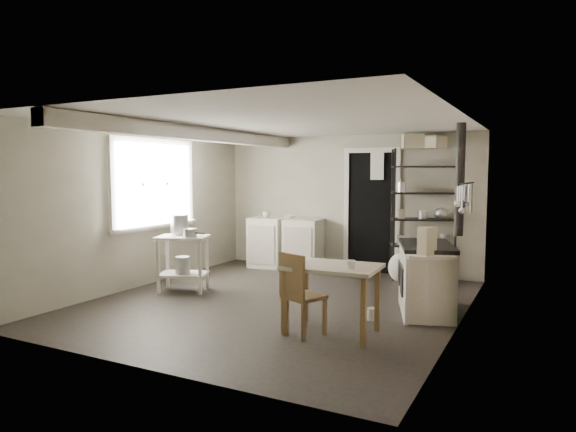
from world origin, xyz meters
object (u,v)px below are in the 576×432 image
at_px(chair, 304,289).
at_px(flour_sack, 400,266).
at_px(stockpot, 179,224).
at_px(base_cabinets, 286,242).
at_px(work_table, 332,298).
at_px(stove, 426,277).
at_px(shelf_rack, 423,219).
at_px(prep_table, 183,263).

xyz_separation_m(chair, flour_sack, (0.22, 2.99, -0.24)).
relative_size(stockpot, base_cabinets, 0.20).
bearing_deg(chair, base_cabinets, 141.40).
bearing_deg(flour_sack, work_table, -89.48).
bearing_deg(flour_sack, stockpot, -144.86).
xyz_separation_m(base_cabinets, stove, (2.81, -1.79, -0.02)).
relative_size(shelf_rack, stove, 1.93).
relative_size(base_cabinets, flour_sack, 3.04).
relative_size(stove, chair, 1.22).
relative_size(shelf_rack, work_table, 2.14).
distance_m(prep_table, stockpot, 0.57).
relative_size(base_cabinets, stove, 1.26).
bearing_deg(stockpot, stove, 5.48).
bearing_deg(chair, flour_sack, 106.90).
height_order(stockpot, base_cabinets, stockpot).
xyz_separation_m(base_cabinets, chair, (1.87, -3.20, 0.02)).
relative_size(base_cabinets, chair, 1.54).
height_order(work_table, flour_sack, work_table).
xyz_separation_m(prep_table, stove, (3.29, 0.43, 0.04)).
distance_m(base_cabinets, chair, 3.71).
xyz_separation_m(stockpot, work_table, (2.73, -0.91, -0.56)).
height_order(stove, flour_sack, stove).
distance_m(prep_table, base_cabinets, 2.27).
bearing_deg(shelf_rack, work_table, -116.34).
xyz_separation_m(shelf_rack, flour_sack, (-0.25, -0.36, -0.71)).
bearing_deg(shelf_rack, stockpot, -164.86).
xyz_separation_m(base_cabinets, work_table, (2.11, -3.03, -0.08)).
bearing_deg(chair, stockpot, 177.57).
distance_m(stockpot, flour_sack, 3.38).
bearing_deg(chair, work_table, 55.77).
relative_size(stockpot, work_table, 0.28).
xyz_separation_m(prep_table, base_cabinets, (0.48, 2.22, 0.06)).
bearing_deg(base_cabinets, flour_sack, -11.32).
xyz_separation_m(stove, work_table, (-0.70, -1.24, -0.06)).
bearing_deg(base_cabinets, prep_table, -107.77).
xyz_separation_m(prep_table, shelf_rack, (2.82, 2.36, 0.55)).
relative_size(stockpot, stove, 0.25).
distance_m(stockpot, chair, 2.75).
bearing_deg(base_cabinets, work_table, -60.58).
bearing_deg(shelf_rack, stove, -98.53).
xyz_separation_m(work_table, flour_sack, (-0.03, 2.82, -0.14)).
bearing_deg(prep_table, shelf_rack, 39.89).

